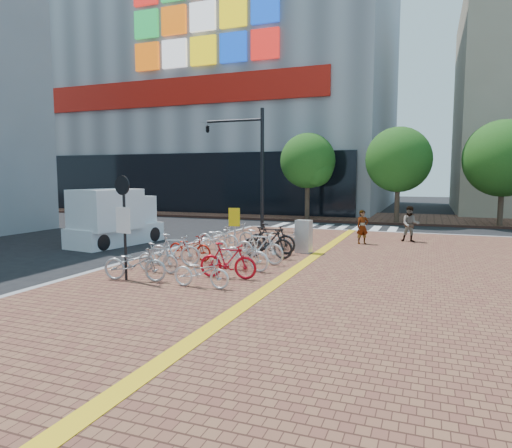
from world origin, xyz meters
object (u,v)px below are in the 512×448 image
at_px(pedestrian_a, 363,227).
at_px(traffic_light_pole, 236,147).
at_px(bike_11, 268,243).
at_px(box_truck, 114,218).
at_px(bike_1, 158,258).
at_px(bike_0, 135,264).
at_px(yellow_sign, 235,221).
at_px(pedestrian_b, 410,224).
at_px(notice_sign, 124,215).
at_px(bike_4, 210,243).
at_px(bike_9, 241,254).
at_px(utility_box, 304,236).
at_px(bike_10, 259,247).
at_px(bike_7, 201,272).
at_px(bike_13, 284,239).
at_px(bike_3, 190,247).
at_px(bike_5, 218,237).
at_px(bike_2, 174,250).
at_px(bike_6, 232,235).
at_px(bike_12, 272,238).
at_px(bike_8, 228,261).

height_order(pedestrian_a, traffic_light_pole, traffic_light_pole).
xyz_separation_m(bike_11, box_truck, (-8.04, 1.56, 0.48)).
bearing_deg(pedestrian_a, bike_1, -155.53).
height_order(bike_0, yellow_sign, yellow_sign).
distance_m(pedestrian_b, notice_sign, 13.38).
bearing_deg(bike_4, bike_9, -129.81).
relative_size(pedestrian_b, yellow_sign, 0.95).
bearing_deg(pedestrian_a, utility_box, -153.91).
distance_m(bike_10, pedestrian_a, 6.52).
xyz_separation_m(bike_7, box_truck, (-7.83, 6.37, 0.63)).
height_order(bike_13, box_truck, box_truck).
relative_size(bike_0, bike_3, 1.08).
relative_size(bike_13, pedestrian_b, 1.04).
distance_m(bike_1, bike_5, 4.70).
xyz_separation_m(bike_2, bike_6, (0.08, 4.63, -0.04)).
relative_size(bike_4, bike_5, 0.84).
xyz_separation_m(utility_box, yellow_sign, (-2.80, -0.35, 0.54)).
distance_m(bike_6, bike_12, 2.45).
distance_m(bike_12, pedestrian_a, 4.82).
xyz_separation_m(pedestrian_b, yellow_sign, (-6.59, -5.00, 0.37)).
xyz_separation_m(bike_9, utility_box, (1.00, 3.95, 0.13)).
distance_m(bike_8, box_truck, 9.55).
xyz_separation_m(utility_box, notice_sign, (-3.61, -6.45, 1.27)).
height_order(bike_13, notice_sign, notice_sign).
bearing_deg(bike_0, traffic_light_pole, 1.14).
bearing_deg(bike_0, bike_5, -7.56).
bearing_deg(box_truck, bike_9, -25.94).
bearing_deg(pedestrian_a, notice_sign, -153.62).
bearing_deg(bike_5, bike_10, -124.38).
xyz_separation_m(bike_12, utility_box, (1.12, 0.58, 0.06)).
bearing_deg(bike_0, bike_10, -42.76).
distance_m(bike_5, bike_12, 2.36).
xyz_separation_m(bike_4, notice_sign, (-0.27, -4.92, 1.49)).
distance_m(bike_9, utility_box, 4.07).
bearing_deg(bike_2, pedestrian_b, -49.50).
bearing_deg(bike_3, bike_10, -79.22).
bearing_deg(bike_4, bike_10, -109.48).
distance_m(bike_5, box_truck, 5.53).
bearing_deg(pedestrian_a, bike_5, -179.06).
distance_m(bike_2, bike_3, 1.13).
bearing_deg(bike_12, bike_5, 92.58).
distance_m(bike_8, bike_9, 1.24).
distance_m(bike_2, bike_4, 2.57).
bearing_deg(utility_box, bike_12, -152.47).
xyz_separation_m(bike_4, bike_6, (0.04, 2.06, 0.08)).
height_order(bike_6, pedestrian_b, pedestrian_b).
distance_m(bike_5, bike_10, 3.42).
distance_m(bike_6, bike_7, 7.30).
bearing_deg(bike_5, pedestrian_a, -49.20).
xyz_separation_m(bike_12, box_truck, (-7.84, 0.51, 0.47)).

